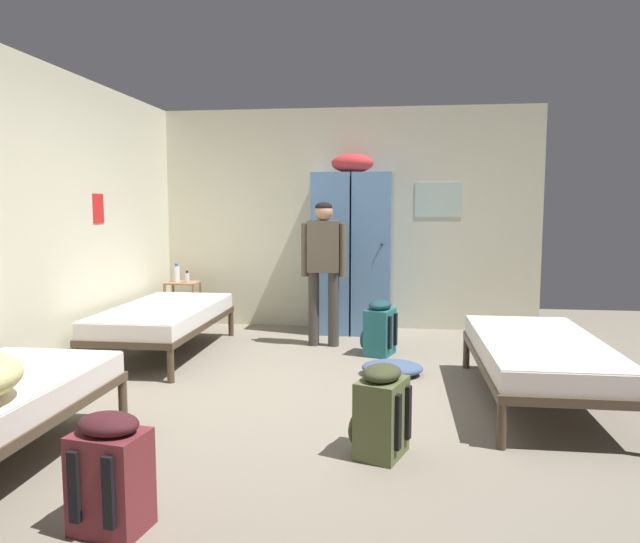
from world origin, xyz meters
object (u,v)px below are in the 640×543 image
object	(u,v)px
locker_bank	(352,250)
backpack_maroon	(112,474)
backpack_olive	(380,412)
backpack_teal	(379,329)
bed_left_rear	(164,317)
shelf_unit	(183,301)
clothes_pile_denim	(392,368)
person_traveler	(324,260)
water_bottle	(177,274)
bed_right	(539,353)
lotion_bottle	(187,277)

from	to	relation	value
locker_bank	backpack_maroon	xyz separation A→B (m)	(-0.76, -4.43, -0.71)
locker_bank	backpack_olive	bearing A→B (deg)	-82.96
backpack_teal	locker_bank	bearing A→B (deg)	108.54
bed_left_rear	backpack_teal	world-z (taller)	backpack_teal
locker_bank	bed_left_rear	size ratio (longest dim) A/B	1.09
shelf_unit	backpack_olive	size ratio (longest dim) A/B	1.04
clothes_pile_denim	person_traveler	bearing A→B (deg)	125.56
person_traveler	backpack_teal	distance (m)	0.94
shelf_unit	backpack_maroon	distance (m)	4.53
shelf_unit	clothes_pile_denim	xyz separation A→B (m)	(2.51, -1.67, -0.28)
bed_left_rear	water_bottle	distance (m)	1.31
shelf_unit	backpack_maroon	bearing A→B (deg)	-73.85
person_traveler	water_bottle	size ratio (longest dim) A/B	6.89
shelf_unit	water_bottle	xyz separation A→B (m)	(-0.08, 0.02, 0.32)
backpack_teal	bed_right	bearing A→B (deg)	-46.96
backpack_maroon	clothes_pile_denim	xyz separation A→B (m)	(1.25, 2.68, -0.20)
bed_left_rear	backpack_olive	world-z (taller)	backpack_olive
lotion_bottle	clothes_pile_denim	bearing A→B (deg)	-33.69
backpack_olive	backpack_maroon	size ratio (longest dim) A/B	1.00
lotion_bottle	backpack_teal	bearing A→B (deg)	-21.81
backpack_teal	lotion_bottle	bearing A→B (deg)	158.19
lotion_bottle	backpack_maroon	bearing A→B (deg)	-74.57
backpack_maroon	clothes_pile_denim	distance (m)	2.97
bed_left_rear	backpack_maroon	distance (m)	3.29
backpack_olive	clothes_pile_denim	world-z (taller)	backpack_olive
bed_right	backpack_teal	bearing A→B (deg)	133.04
person_traveler	backpack_maroon	bearing A→B (deg)	-97.98
backpack_olive	locker_bank	bearing A→B (deg)	97.04
bed_right	person_traveler	distance (m)	2.50
bed_right	bed_left_rear	size ratio (longest dim) A/B	1.00
bed_left_rear	clothes_pile_denim	bearing A→B (deg)	-11.29
lotion_bottle	backpack_olive	xyz separation A→B (m)	(2.38, -3.33, -0.37)
bed_right	backpack_olive	bearing A→B (deg)	-136.36
lotion_bottle	bed_right	bearing A→B (deg)	-32.36
lotion_bottle	clothes_pile_denim	distance (m)	2.99
shelf_unit	backpack_olive	distance (m)	4.17
bed_left_rear	backpack_olive	xyz separation A→B (m)	(2.20, -2.16, -0.12)
shelf_unit	person_traveler	bearing A→B (deg)	-19.90
shelf_unit	bed_right	world-z (taller)	shelf_unit
locker_bank	lotion_bottle	distance (m)	1.98
bed_left_rear	bed_right	bearing A→B (deg)	-17.58
shelf_unit	water_bottle	distance (m)	0.33
bed_left_rear	lotion_bottle	distance (m)	1.21
water_bottle	backpack_maroon	world-z (taller)	water_bottle
shelf_unit	water_bottle	world-z (taller)	water_bottle
bed_right	backpack_teal	xyz separation A→B (m)	(-1.23, 1.32, -0.12)
locker_bank	lotion_bottle	size ratio (longest dim) A/B	14.71
backpack_teal	backpack_olive	bearing A→B (deg)	-88.18
person_traveler	backpack_maroon	distance (m)	3.80
water_bottle	shelf_unit	bearing A→B (deg)	-14.04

